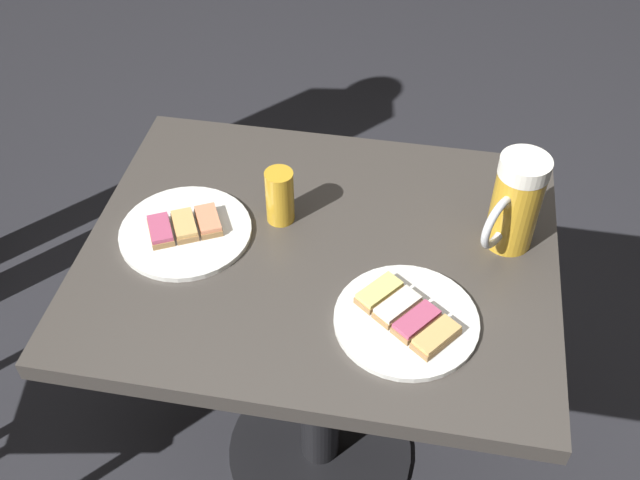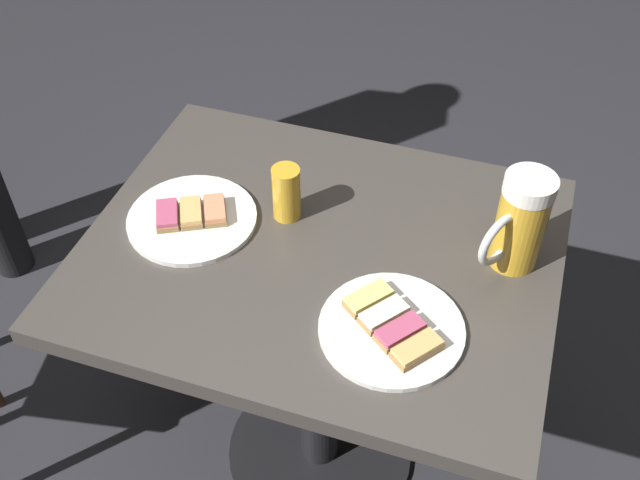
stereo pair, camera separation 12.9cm
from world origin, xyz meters
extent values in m
plane|color=#28282D|center=(0.00, 0.00, 0.00)|extent=(6.00, 6.00, 0.00)
cylinder|color=black|center=(0.00, 0.00, 0.01)|extent=(0.44, 0.44, 0.01)
cylinder|color=black|center=(0.00, 0.00, 0.35)|extent=(0.09, 0.09, 0.67)
cube|color=#423D38|center=(0.00, 0.00, 0.69)|extent=(0.83, 0.66, 0.04)
cylinder|color=white|center=(0.24, 0.01, 0.71)|extent=(0.24, 0.24, 0.01)
cube|color=#9E7547|center=(0.28, 0.03, 0.72)|extent=(0.07, 0.08, 0.01)
cube|color=#BC4C70|center=(0.28, 0.03, 0.73)|extent=(0.06, 0.08, 0.01)
cube|color=#9E7547|center=(0.24, 0.01, 0.72)|extent=(0.07, 0.08, 0.01)
cube|color=#E5B266|center=(0.24, 0.01, 0.73)|extent=(0.06, 0.08, 0.01)
cube|color=#9E7547|center=(0.21, -0.01, 0.72)|extent=(0.07, 0.08, 0.01)
cube|color=#EA8E66|center=(0.21, -0.01, 0.73)|extent=(0.06, 0.08, 0.01)
cylinder|color=white|center=(-0.17, 0.14, 0.71)|extent=(0.23, 0.23, 0.01)
cube|color=#9E7547|center=(-0.21, 0.18, 0.72)|extent=(0.08, 0.09, 0.01)
cube|color=#E5B266|center=(-0.21, 0.18, 0.73)|extent=(0.07, 0.08, 0.01)
cube|color=#9E7547|center=(-0.18, 0.15, 0.72)|extent=(0.08, 0.09, 0.01)
cube|color=#BC4C70|center=(-0.18, 0.15, 0.73)|extent=(0.07, 0.08, 0.01)
cube|color=#9E7547|center=(-0.15, 0.13, 0.72)|extent=(0.08, 0.09, 0.01)
cube|color=white|center=(-0.15, 0.13, 0.73)|extent=(0.07, 0.08, 0.01)
cube|color=#9E7547|center=(-0.12, 0.10, 0.72)|extent=(0.08, 0.09, 0.01)
cube|color=#EFE07A|center=(-0.12, 0.10, 0.73)|extent=(0.07, 0.08, 0.01)
cylinder|color=gold|center=(-0.32, -0.08, 0.78)|extent=(0.08, 0.08, 0.15)
cylinder|color=white|center=(-0.32, -0.08, 0.87)|extent=(0.09, 0.09, 0.03)
torus|color=silver|center=(-0.30, -0.03, 0.79)|extent=(0.06, 0.09, 0.10)
cylinder|color=gold|center=(0.08, -0.06, 0.76)|extent=(0.05, 0.05, 0.11)
camera|label=1|loc=(-0.16, 0.90, 1.64)|focal=41.72mm
camera|label=2|loc=(-0.29, 0.87, 1.64)|focal=41.72mm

